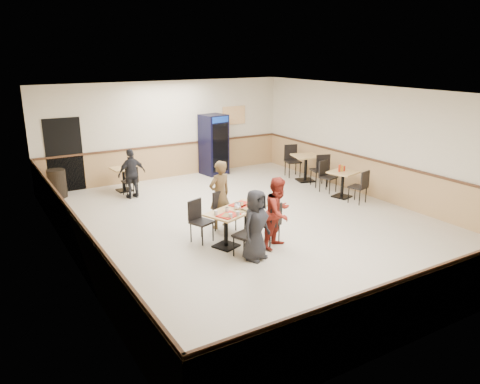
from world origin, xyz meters
TOP-DOWN VIEW (x-y plane):
  - ground at (0.00, 0.00)m, footprint 10.00×10.00m
  - room_shell at (1.78, 2.55)m, footprint 10.00×10.00m
  - main_table at (-0.85, -0.69)m, footprint 1.50×1.11m
  - main_chairs at (-0.90, -0.71)m, footprint 1.68×1.90m
  - diner_woman_left at (-0.97, -1.61)m, footprint 0.79×0.65m
  - diner_woman_right at (-0.25, -1.33)m, footprint 0.88×0.80m
  - diner_man_opposite at (-0.74, 0.23)m, footprint 0.62×0.46m
  - lone_diner at (-1.70, 3.43)m, footprint 0.83×0.44m
  - tabletop_clutter at (-0.83, -0.74)m, footprint 1.20×0.91m
  - side_table_near at (3.23, 0.52)m, footprint 0.83×0.83m
  - side_table_near_chair_south at (3.23, -0.06)m, footprint 0.52×0.52m
  - side_table_near_chair_north at (3.23, 1.10)m, footprint 0.52×0.52m
  - side_table_far at (3.42, 2.36)m, footprint 0.93×0.93m
  - side_table_far_chair_south at (3.42, 1.71)m, footprint 0.58×0.58m
  - side_table_far_chair_north at (3.42, 3.00)m, footprint 0.58×0.58m
  - condiment_caddy at (3.20, 0.57)m, footprint 0.23×0.06m
  - back_table at (-1.70, 4.20)m, footprint 0.67×0.67m
  - back_table_chair_lone at (-1.70, 3.66)m, footprint 0.42×0.42m
  - pepsi_cooler at (1.43, 4.59)m, footprint 0.83×0.83m
  - trash_bin at (-3.45, 4.55)m, footprint 0.49×0.49m

SIDE VIEW (x-z plane):
  - ground at x=0.00m, z-range 0.00..0.00m
  - trash_bin at x=-3.45m, z-range 0.00..0.77m
  - back_table_chair_lone at x=-1.70m, z-range 0.00..0.86m
  - back_table at x=-1.70m, z-range 0.11..0.79m
  - main_chairs at x=-0.90m, z-range 0.00..0.91m
  - side_table_near_chair_south at x=3.23m, z-range 0.00..0.91m
  - side_table_near_chair_north at x=3.23m, z-range 0.00..0.91m
  - main_table at x=-0.85m, z-range 0.12..0.84m
  - side_table_near at x=3.23m, z-range 0.12..0.84m
  - side_table_far_chair_south at x=3.42m, z-range 0.00..1.02m
  - side_table_far_chair_north at x=3.42m, z-range 0.00..1.02m
  - side_table_far at x=3.42m, z-range 0.13..0.94m
  - room_shell at x=1.78m, z-range -4.42..5.58m
  - lone_diner at x=-1.70m, z-range 0.00..1.36m
  - diner_woman_left at x=-0.97m, z-range 0.00..1.39m
  - diner_woman_right at x=-0.25m, z-range 0.00..1.47m
  - tabletop_clutter at x=-0.83m, z-range 0.69..0.81m
  - diner_man_opposite at x=-0.74m, z-range 0.00..1.56m
  - condiment_caddy at x=3.20m, z-range 0.71..0.91m
  - pepsi_cooler at x=1.43m, z-range 0.00..1.93m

